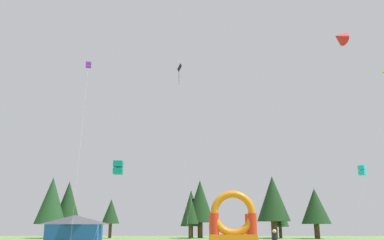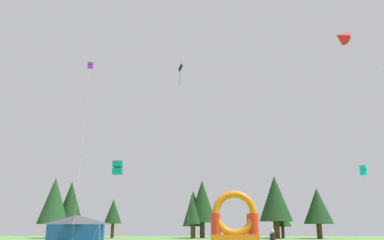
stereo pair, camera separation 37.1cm
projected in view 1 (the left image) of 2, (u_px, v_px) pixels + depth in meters
name	position (u px, v px, depth m)	size (l,w,h in m)	color
kite_black_diamond	(179.00, 70.00, 51.55)	(1.58, 4.86, 21.69)	black
kite_red_delta	(340.00, 38.00, 50.44)	(2.79, 4.48, 25.29)	red
kite_purple_box	(88.00, 65.00, 67.51)	(2.68, 10.94, 28.08)	purple
kite_cyan_box	(362.00, 170.00, 47.74)	(1.55, 1.36, 8.81)	#19B7CC
kite_teal_box	(118.00, 168.00, 31.54)	(2.20, 0.71, 6.84)	#0C7F7A
inflatable_yellow_castle	(233.00, 224.00, 55.79)	(6.29, 4.33, 6.69)	orange
festival_tent	(74.00, 228.00, 56.42)	(7.09, 3.40, 3.48)	#19478C
tree_row_0	(52.00, 201.00, 71.07)	(5.27, 5.27, 10.26)	#4C331E
tree_row_1	(68.00, 202.00, 73.40)	(4.57, 4.57, 9.84)	#4C331E
tree_row_2	(111.00, 212.00, 70.98)	(3.00, 3.00, 6.54)	#4C331E
tree_row_3	(190.00, 209.00, 68.13)	(2.81, 2.81, 7.29)	#4C331E
tree_row_4	(191.00, 208.00, 72.84)	(3.74, 3.74, 8.22)	#4C331E
tree_row_5	(200.00, 201.00, 72.64)	(4.80, 4.80, 9.94)	#4C331E
tree_row_6	(273.00, 199.00, 70.12)	(5.58, 5.58, 10.36)	#4C331E
tree_row_7	(280.00, 213.00, 72.90)	(3.10, 3.10, 6.54)	#4C331E
tree_row_8	(315.00, 206.00, 68.13)	(4.80, 4.80, 8.10)	#4C331E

